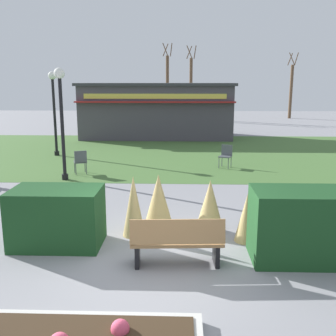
{
  "coord_description": "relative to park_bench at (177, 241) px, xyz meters",
  "views": [
    {
      "loc": [
        0.51,
        -6.83,
        3.33
      ],
      "look_at": [
        0.17,
        2.76,
        1.24
      ],
      "focal_mm": 42.44,
      "sensor_mm": 36.0,
      "label": 1
    }
  ],
  "objects": [
    {
      "name": "tree_center_bg",
      "position": [
        -1.27,
        29.74,
        2.49
      ],
      "size": [
        0.91,
        0.96,
        6.67
      ],
      "color": "brown",
      "rests_on": "ground_plane"
    },
    {
      "name": "parked_car_west_slot",
      "position": [
        -2.6,
        24.02,
        0.16
      ],
      "size": [
        4.31,
        2.26,
        1.2
      ],
      "color": "#2D6638",
      "rests_on": "ground_plane"
    },
    {
      "name": "hedge_right",
      "position": [
        2.38,
        0.37,
        0.2
      ],
      "size": [
        1.95,
        1.1,
        1.36
      ],
      "primitive_type": "cube",
      "color": "#19421E",
      "rests_on": "ground_plane"
    },
    {
      "name": "hedge_left",
      "position": [
        -2.48,
        0.89,
        0.12
      ],
      "size": [
        1.81,
        1.1,
        1.21
      ],
      "primitive_type": "cube",
      "color": "#19421E",
      "rests_on": "ground_plane"
    },
    {
      "name": "ornamental_grass_behind_center",
      "position": [
        1.46,
        1.24,
        0.04
      ],
      "size": [
        0.5,
        0.5,
        1.04
      ],
      "primitive_type": "cone",
      "color": "tan",
      "rests_on": "ground_plane"
    },
    {
      "name": "tree_left_bg",
      "position": [
        10.1,
        30.81,
        2.11
      ],
      "size": [
        0.91,
        0.96,
        5.92
      ],
      "color": "brown",
      "rests_on": "ground_plane"
    },
    {
      "name": "lamppost_mid",
      "position": [
        -3.98,
        6.48,
        1.92
      ],
      "size": [
        0.36,
        0.36,
        3.79
      ],
      "color": "black",
      "rests_on": "ground_plane"
    },
    {
      "name": "cafe_chair_center",
      "position": [
        1.82,
        8.73,
        0.05
      ],
      "size": [
        0.58,
        0.58,
        0.89
      ],
      "color": "#4C5156",
      "rests_on": "ground_plane"
    },
    {
      "name": "cafe_chair_east",
      "position": [
        -3.63,
        7.32,
        0.05
      ],
      "size": [
        0.57,
        0.57,
        0.89
      ],
      "color": "#4C5156",
      "rests_on": "ground_plane"
    },
    {
      "name": "ornamental_grass_behind_right",
      "position": [
        -0.97,
        1.47,
        0.19
      ],
      "size": [
        0.5,
        0.5,
        1.35
      ],
      "primitive_type": "cone",
      "color": "tan",
      "rests_on": "ground_plane"
    },
    {
      "name": "ornamental_grass_behind_far",
      "position": [
        -0.46,
        2.06,
        0.14
      ],
      "size": [
        0.69,
        0.69,
        1.25
      ],
      "primitive_type": "cone",
      "color": "tan",
      "rests_on": "ground_plane"
    },
    {
      "name": "trash_bin",
      "position": [
        2.61,
        1.28,
        -0.1
      ],
      "size": [
        0.52,
        0.52,
        0.76
      ],
      "primitive_type": "cylinder",
      "color": "#2D4233",
      "rests_on": "ground_plane"
    },
    {
      "name": "lawn_patch",
      "position": [
        -0.44,
        12.01,
        -0.48
      ],
      "size": [
        36.0,
        12.0,
        0.01
      ],
      "primitive_type": "cube",
      "color": "#446B33",
      "rests_on": "ground_plane"
    },
    {
      "name": "ground_plane",
      "position": [
        -0.44,
        0.04,
        -0.48
      ],
      "size": [
        80.0,
        80.0,
        0.0
      ],
      "primitive_type": "plane",
      "color": "gray"
    },
    {
      "name": "lamppost_far",
      "position": [
        -5.7,
        11.08,
        1.92
      ],
      "size": [
        0.36,
        0.36,
        3.79
      ],
      "color": "black",
      "rests_on": "ground_plane"
    },
    {
      "name": "park_bench",
      "position": [
        0.0,
        0.0,
        0.0
      ],
      "size": [
        1.73,
        0.62,
        0.95
      ],
      "color": "#9E7547",
      "rests_on": "ground_plane"
    },
    {
      "name": "tree_right_bg",
      "position": [
        0.85,
        29.62,
        2.38
      ],
      "size": [
        0.91,
        0.96,
        6.45
      ],
      "color": "brown",
      "rests_on": "ground_plane"
    },
    {
      "name": "ornamental_grass_behind_left",
      "position": [
        0.71,
        1.7,
        0.13
      ],
      "size": [
        0.68,
        0.68,
        1.21
      ],
      "primitive_type": "cone",
      "color": "tan",
      "rests_on": "ground_plane"
    },
    {
      "name": "food_kiosk",
      "position": [
        -1.46,
        17.62,
        1.16
      ],
      "size": [
        9.19,
        4.45,
        3.26
      ],
      "color": "#47424C",
      "rests_on": "ground_plane"
    }
  ]
}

